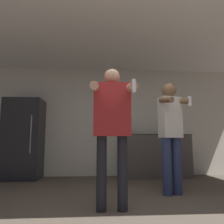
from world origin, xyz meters
name	(u,v)px	position (x,y,z in m)	size (l,w,h in m)	color
wall_back	(110,121)	(0.00, 3.21, 1.27)	(7.00, 0.06, 2.55)	beige
ceiling_slab	(116,39)	(0.00, 1.59, 2.57)	(7.00, 3.70, 0.05)	silver
refrigerator	(23,139)	(-1.91, 2.86, 0.85)	(0.77, 0.67, 1.71)	#262628
counter	(155,156)	(0.99, 2.91, 0.48)	(1.55, 0.57, 0.95)	#47423D
bottle_short_whiskey	(175,131)	(1.48, 2.93, 1.04)	(0.08, 0.08, 0.23)	silver
bottle_amber_bourbon	(165,130)	(1.25, 2.93, 1.05)	(0.06, 0.06, 0.25)	black
bottle_clear_vodka	(169,129)	(1.34, 2.93, 1.08)	(0.08, 0.08, 0.33)	black
bottle_red_label	(129,130)	(0.42, 2.93, 1.06)	(0.09, 0.09, 0.29)	black
person_woman_foreground	(112,121)	(-0.15, 0.57, 1.03)	(0.52, 0.50, 1.68)	black
person_man_side	(171,131)	(0.81, 1.28, 0.95)	(0.45, 0.48, 1.71)	navy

